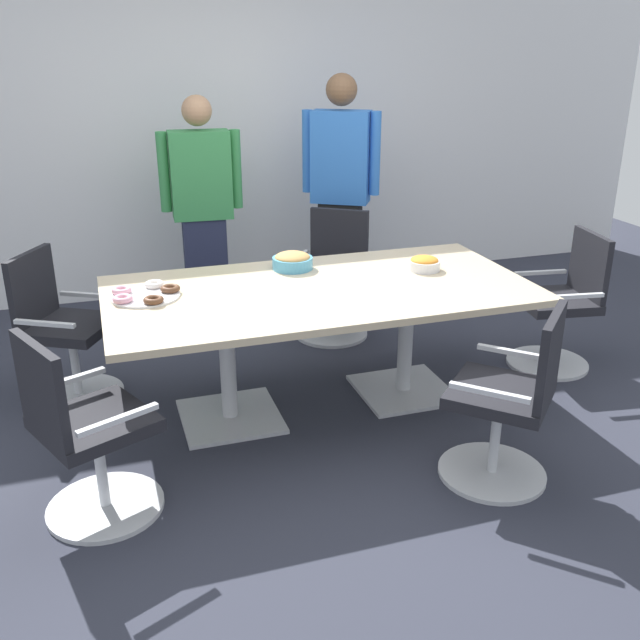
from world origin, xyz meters
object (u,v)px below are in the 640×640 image
snack_bowl_cookies (293,261)px  snack_bowl_chips_orange (424,263)px  conference_table (320,308)px  person_standing_0 (203,208)px  office_chair_0 (333,281)px  office_chair_2 (85,438)px  office_chair_1 (63,335)px  donut_platter (145,294)px  office_chair_4 (562,308)px  office_chair_3 (510,406)px  person_standing_1 (341,191)px

snack_bowl_cookies → snack_bowl_chips_orange: 0.80m
conference_table → person_standing_0: bearing=103.3°
office_chair_0 → office_chair_2: size_ratio=1.00×
office_chair_1 → office_chair_0: bearing=133.2°
snack_bowl_cookies → donut_platter: snack_bowl_cookies is taller
conference_table → office_chair_0: 1.17m
donut_platter → snack_bowl_chips_orange: bearing=-0.8°
office_chair_4 → donut_platter: 2.69m
office_chair_3 → office_chair_1: bearing=96.9°
conference_table → office_chair_4: size_ratio=2.64×
conference_table → snack_bowl_chips_orange: snack_bowl_chips_orange is taller
conference_table → snack_bowl_cookies: 0.43m
office_chair_1 → conference_table: bearing=96.8°
person_standing_0 → snack_bowl_chips_orange: (1.10, -1.54, -0.09)m
office_chair_3 → person_standing_1: person_standing_1 is taller
snack_bowl_chips_orange → donut_platter: 1.67m
snack_bowl_cookies → office_chair_3: bearing=-63.9°
office_chair_4 → snack_bowl_cookies: size_ratio=3.69×
person_standing_0 → snack_bowl_chips_orange: 1.89m
snack_bowl_cookies → snack_bowl_chips_orange: size_ratio=1.27×
office_chair_3 → snack_bowl_cookies: 1.61m
office_chair_0 → office_chair_4: same height
office_chair_0 → office_chair_3: size_ratio=1.00×
person_standing_0 → person_standing_1: bearing=179.2°
person_standing_1 → office_chair_0: bearing=96.8°
snack_bowl_chips_orange → person_standing_1: bearing=91.0°
person_standing_1 → snack_bowl_chips_orange: bearing=122.1°
office_chair_0 → donut_platter: bearing=67.6°
snack_bowl_chips_orange → office_chair_4: bearing=-3.7°
office_chair_0 → office_chair_1: same height
office_chair_2 → office_chair_4: bearing=79.1°
snack_bowl_cookies → conference_table: bearing=-82.6°
office_chair_3 → person_standing_0: bearing=65.8°
office_chair_2 → donut_platter: size_ratio=2.39×
office_chair_3 → person_standing_0: (-1.03, 2.67, 0.48)m
person_standing_1 → donut_platter: person_standing_1 is taller
donut_platter → snack_bowl_cookies: bearing=15.3°
office_chair_4 → person_standing_1: 1.91m
office_chair_0 → snack_bowl_chips_orange: size_ratio=4.68×
office_chair_3 → office_chair_4: 1.51m
office_chair_1 → person_standing_1: size_ratio=0.50×
office_chair_2 → snack_bowl_chips_orange: (2.03, 0.80, 0.39)m
office_chair_0 → office_chair_2: bearing=78.9°
office_chair_4 → person_standing_1: person_standing_1 is taller
office_chair_1 → snack_bowl_cookies: office_chair_1 is taller
office_chair_4 → person_standing_1: size_ratio=0.50×
snack_bowl_chips_orange → person_standing_0: bearing=125.5°
office_chair_2 → person_standing_1: person_standing_1 is taller
office_chair_2 → snack_bowl_chips_orange: 2.22m
donut_platter → office_chair_3: bearing=-35.9°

